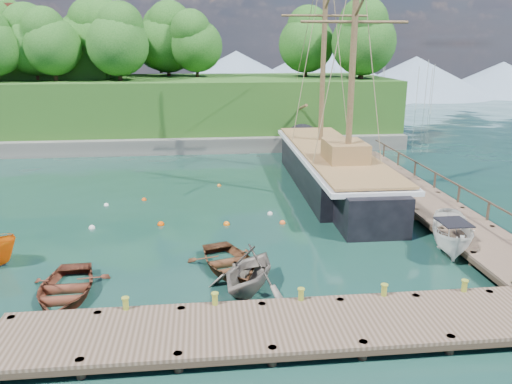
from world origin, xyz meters
TOP-DOWN VIEW (x-y plane):
  - ground at (0.00, 0.00)m, footprint 160.00×160.00m
  - dock_near at (2.00, -6.50)m, footprint 20.00×3.20m
  - dock_east at (11.50, 7.00)m, footprint 3.20×24.00m
  - bollard_0 at (-4.00, -5.10)m, footprint 0.26×0.26m
  - bollard_1 at (-1.00, -5.10)m, footprint 0.26×0.26m
  - bollard_2 at (2.00, -5.10)m, footprint 0.26×0.26m
  - bollard_3 at (5.00, -5.10)m, footprint 0.26×0.26m
  - bollard_4 at (8.00, -5.10)m, footprint 0.26×0.26m
  - rowboat_0 at (-6.62, -2.80)m, footprint 3.12×4.28m
  - rowboat_1 at (0.36, -2.99)m, footprint 4.51×4.71m
  - rowboat_2 at (-0.30, -1.07)m, footprint 4.00×4.79m
  - cabin_boat_white at (10.00, -0.24)m, footprint 3.24×4.81m
  - schooner at (7.25, 11.12)m, footprint 4.90×26.09m
  - mooring_buoy_0 at (-7.13, 4.56)m, footprint 0.33×0.33m
  - mooring_buoy_1 at (-3.60, 4.70)m, footprint 0.36×0.36m
  - mooring_buoy_2 at (-0.14, 4.36)m, footprint 0.34×0.34m
  - mooring_buoy_3 at (2.38, 5.76)m, footprint 0.30×0.30m
  - mooring_buoy_4 at (-4.95, 9.23)m, footprint 0.29×0.29m
  - mooring_buoy_5 at (-0.25, 11.90)m, footprint 0.28×0.28m
  - mooring_buoy_6 at (-7.07, 8.39)m, footprint 0.28×0.28m
  - mooring_buoy_7 at (2.84, 4.24)m, footprint 0.32×0.32m
  - headland at (-12.88, 31.36)m, footprint 51.00×19.31m
  - distant_ridge at (4.30, 70.00)m, footprint 117.00×40.00m

SIDE VIEW (x-z plane):
  - ground at x=0.00m, z-range 0.00..0.00m
  - bollard_0 at x=-4.00m, z-range -0.23..0.23m
  - bollard_1 at x=-1.00m, z-range -0.23..0.23m
  - bollard_2 at x=2.00m, z-range -0.23..0.23m
  - bollard_3 at x=5.00m, z-range -0.23..0.23m
  - bollard_4 at x=8.00m, z-range -0.23..0.23m
  - rowboat_0 at x=-6.62m, z-range -0.43..0.43m
  - rowboat_1 at x=0.36m, z-range -0.96..0.96m
  - rowboat_2 at x=-0.30m, z-range -0.43..0.43m
  - cabin_boat_white at x=10.00m, z-range -0.87..0.87m
  - mooring_buoy_0 at x=-7.13m, z-range -0.16..0.16m
  - mooring_buoy_1 at x=-3.60m, z-range -0.18..0.18m
  - mooring_buoy_2 at x=-0.14m, z-range -0.17..0.17m
  - mooring_buoy_3 at x=2.38m, z-range -0.15..0.15m
  - mooring_buoy_4 at x=-4.95m, z-range -0.15..0.15m
  - mooring_buoy_5 at x=-0.25m, z-range -0.14..0.14m
  - mooring_buoy_6 at x=-7.07m, z-range -0.14..0.14m
  - mooring_buoy_7 at x=2.84m, z-range -0.16..0.16m
  - dock_near at x=2.00m, z-range -0.12..0.98m
  - dock_east at x=11.50m, z-range -0.12..0.98m
  - schooner at x=7.25m, z-range -8.40..10.49m
  - distant_ridge at x=4.30m, z-range -0.65..9.35m
  - headland at x=-12.88m, z-range -0.91..11.99m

